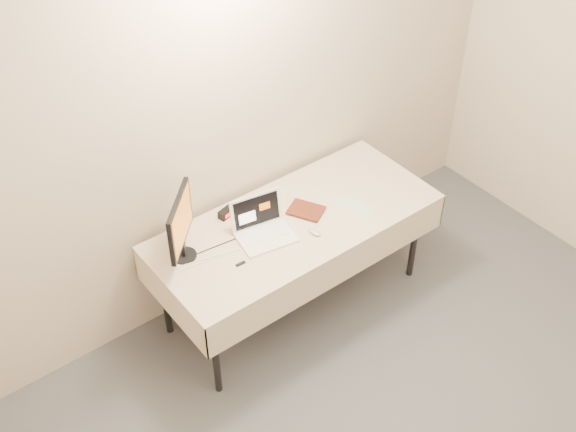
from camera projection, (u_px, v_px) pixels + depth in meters
back_wall at (250, 106)px, 4.39m from camera, size 4.00×0.10×2.70m
table at (295, 228)px, 4.56m from camera, size 1.86×0.81×0.74m
laptop at (262, 227)px, 4.39m from camera, size 0.38×0.34×0.23m
monitor at (180, 224)px, 4.11m from camera, size 0.32×0.32×0.43m
book at (301, 206)px, 4.45m from camera, size 0.15×0.10×0.22m
alarm_clock at (227, 212)px, 4.54m from camera, size 0.13×0.08×0.05m
clicker at (314, 232)px, 4.42m from camera, size 0.07×0.10×0.02m
paper_form at (355, 206)px, 4.63m from camera, size 0.19×0.27×0.00m
usb_dongle at (241, 264)px, 4.21m from camera, size 0.06×0.02×0.01m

